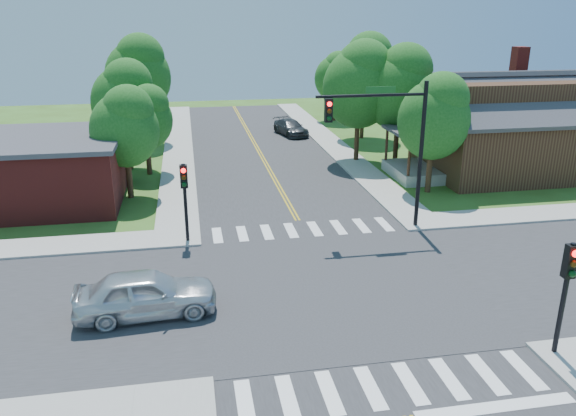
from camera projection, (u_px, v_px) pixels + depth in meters
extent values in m
plane|color=#3A5A1C|center=(335.00, 288.00, 21.88)|extent=(100.00, 100.00, 0.00)
cube|color=#2D2D30|center=(335.00, 287.00, 21.88)|extent=(10.00, 90.00, 0.04)
cube|color=#2D2D30|center=(335.00, 287.00, 21.88)|extent=(90.00, 10.00, 0.04)
cube|color=#2D2D30|center=(335.00, 288.00, 21.88)|extent=(10.20, 10.20, 0.06)
cube|color=#9E9B93|center=(329.00, 142.00, 46.10)|extent=(2.20, 40.00, 0.14)
cube|color=#9E9B93|center=(179.00, 148.00, 44.05)|extent=(2.20, 40.00, 0.14)
cube|color=white|center=(217.00, 235.00, 26.92)|extent=(0.45, 2.00, 0.01)
cube|color=white|center=(242.00, 234.00, 27.12)|extent=(0.45, 2.00, 0.01)
cube|color=white|center=(267.00, 232.00, 27.32)|extent=(0.45, 2.00, 0.01)
cube|color=white|center=(291.00, 230.00, 27.52)|extent=(0.45, 2.00, 0.01)
cube|color=white|center=(315.00, 229.00, 27.73)|extent=(0.45, 2.00, 0.01)
cube|color=white|center=(338.00, 227.00, 27.93)|extent=(0.45, 2.00, 0.01)
cube|color=white|center=(361.00, 226.00, 28.13)|extent=(0.45, 2.00, 0.01)
cube|color=white|center=(384.00, 224.00, 28.33)|extent=(0.45, 2.00, 0.01)
cube|color=white|center=(245.00, 402.00, 15.41)|extent=(0.45, 2.00, 0.01)
cube|color=white|center=(288.00, 397.00, 15.61)|extent=(0.45, 2.00, 0.01)
cube|color=white|center=(330.00, 392.00, 15.81)|extent=(0.45, 2.00, 0.01)
cube|color=white|center=(370.00, 388.00, 16.01)|extent=(0.45, 2.00, 0.01)
cube|color=white|center=(410.00, 383.00, 16.21)|extent=(0.45, 2.00, 0.01)
cube|color=white|center=(449.00, 378.00, 16.41)|extent=(0.45, 2.00, 0.01)
cube|color=white|center=(487.00, 374.00, 16.61)|extent=(0.45, 2.00, 0.01)
cube|color=white|center=(524.00, 370.00, 16.82)|extent=(0.45, 2.00, 0.01)
cube|color=gold|center=(253.00, 142.00, 46.23)|extent=(0.10, 37.50, 0.01)
cube|color=gold|center=(255.00, 142.00, 46.26)|extent=(0.10, 37.50, 0.01)
cube|color=white|center=(496.00, 408.00, 15.25)|extent=(4.60, 0.45, 0.09)
cylinder|color=black|center=(421.00, 157.00, 26.83)|extent=(0.20, 0.20, 7.20)
cylinder|color=black|center=(372.00, 95.00, 25.40)|extent=(5.20, 0.14, 0.14)
cube|color=#19591E|center=(381.00, 90.00, 25.34)|extent=(1.40, 0.04, 0.30)
cube|color=black|center=(328.00, 111.00, 25.27)|extent=(0.34, 0.28, 1.05)
sphere|color=#FF0C0C|center=(330.00, 104.00, 25.01)|extent=(0.22, 0.22, 0.22)
sphere|color=#3F2605|center=(329.00, 111.00, 25.12)|extent=(0.22, 0.22, 0.22)
sphere|color=#05330F|center=(329.00, 118.00, 25.22)|extent=(0.22, 0.22, 0.22)
cylinder|color=black|center=(563.00, 301.00, 16.99)|extent=(0.16, 0.16, 3.80)
cube|color=black|center=(570.00, 261.00, 16.56)|extent=(0.34, 0.28, 1.05)
sphere|color=#FF0C0C|center=(576.00, 254.00, 16.29)|extent=(0.22, 0.22, 0.22)
sphere|color=#3F2605|center=(574.00, 264.00, 16.40)|extent=(0.22, 0.22, 0.22)
sphere|color=#05330F|center=(572.00, 274.00, 16.51)|extent=(0.22, 0.22, 0.22)
cylinder|color=black|center=(186.00, 204.00, 25.51)|extent=(0.16, 0.16, 3.80)
cube|color=black|center=(184.00, 176.00, 25.08)|extent=(0.34, 0.28, 1.05)
sphere|color=#FF0C0C|center=(183.00, 171.00, 24.81)|extent=(0.22, 0.22, 0.22)
sphere|color=#3F2605|center=(184.00, 178.00, 24.92)|extent=(0.22, 0.22, 0.22)
sphere|color=#05330F|center=(184.00, 184.00, 25.03)|extent=(0.22, 0.22, 0.22)
cube|color=#341B12|center=(504.00, 143.00, 36.96)|extent=(10.00, 8.00, 4.00)
cube|color=#9E9B93|center=(412.00, 172.00, 36.45)|extent=(2.60, 4.50, 0.70)
cylinder|color=#341B12|center=(409.00, 162.00, 33.99)|extent=(0.18, 0.18, 2.50)
cylinder|color=#341B12|center=(387.00, 147.00, 37.71)|extent=(0.18, 0.18, 2.50)
cube|color=#38383D|center=(415.00, 132.00, 35.59)|extent=(2.80, 4.80, 0.18)
cube|color=maroon|center=(513.00, 110.00, 40.11)|extent=(0.90, 0.90, 7.11)
cube|color=maroon|center=(28.00, 172.00, 31.18)|extent=(10.00, 8.00, 3.50)
cube|color=#38383D|center=(23.00, 140.00, 30.56)|extent=(10.40, 8.40, 0.25)
cylinder|color=#382314|center=(429.00, 170.00, 33.14)|extent=(0.34, 0.34, 2.64)
ellipsoid|color=#195017|center=(434.00, 120.00, 32.15)|extent=(4.16, 3.96, 4.58)
sphere|color=#195017|center=(442.00, 99.00, 31.61)|extent=(3.05, 3.05, 3.05)
cylinder|color=#382314|center=(396.00, 142.00, 39.39)|extent=(0.34, 0.34, 3.10)
ellipsoid|color=#195017|center=(399.00, 91.00, 38.23)|extent=(4.89, 4.65, 5.38)
sphere|color=#195017|center=(406.00, 69.00, 37.61)|extent=(3.59, 3.59, 3.59)
cylinder|color=#382314|center=(362.00, 119.00, 47.32)|extent=(0.34, 0.34, 3.26)
ellipsoid|color=#195017|center=(364.00, 74.00, 46.10)|extent=(5.15, 4.90, 5.67)
sphere|color=#195017|center=(369.00, 55.00, 45.45)|extent=(3.78, 3.78, 3.78)
cylinder|color=#382314|center=(334.00, 108.00, 55.13)|extent=(0.34, 0.34, 2.50)
ellipsoid|color=#195017|center=(335.00, 79.00, 54.19)|extent=(3.94, 3.74, 4.34)
sphere|color=#195017|center=(339.00, 66.00, 53.66)|extent=(2.89, 2.89, 2.89)
cylinder|color=#382314|center=(129.00, 177.00, 32.17)|extent=(0.34, 0.34, 2.42)
ellipsoid|color=#195017|center=(125.00, 130.00, 31.26)|extent=(3.82, 3.63, 4.20)
sphere|color=#195017|center=(128.00, 110.00, 30.75)|extent=(2.80, 2.80, 2.80)
cylinder|color=#382314|center=(129.00, 149.00, 37.99)|extent=(0.34, 0.34, 2.76)
ellipsoid|color=#195017|center=(125.00, 103.00, 36.96)|extent=(4.36, 4.15, 4.80)
sphere|color=#195017|center=(127.00, 83.00, 36.39)|extent=(3.20, 3.20, 3.20)
cylinder|color=#382314|center=(142.00, 124.00, 45.41)|extent=(0.34, 0.34, 3.24)
ellipsoid|color=#195017|center=(138.00, 77.00, 44.19)|extent=(5.12, 4.86, 5.63)
sphere|color=#195017|center=(140.00, 57.00, 43.55)|extent=(3.75, 3.75, 3.75)
cylinder|color=#382314|center=(148.00, 109.00, 54.39)|extent=(0.34, 0.34, 2.59)
ellipsoid|color=#195017|center=(145.00, 78.00, 53.42)|extent=(4.09, 3.89, 4.50)
sphere|color=#195017|center=(147.00, 65.00, 52.88)|extent=(3.00, 3.00, 3.00)
cylinder|color=#382314|center=(357.00, 140.00, 39.86)|extent=(0.34, 0.34, 3.18)
ellipsoid|color=#195017|center=(359.00, 88.00, 38.67)|extent=(5.02, 4.77, 5.52)
sphere|color=#195017|center=(365.00, 66.00, 38.03)|extent=(3.68, 3.68, 3.68)
cylinder|color=#382314|center=(149.00, 158.00, 36.86)|extent=(0.34, 0.34, 2.21)
ellipsoid|color=#195017|center=(145.00, 120.00, 36.03)|extent=(3.49, 3.31, 3.83)
sphere|color=#195017|center=(149.00, 104.00, 35.55)|extent=(2.56, 2.56, 2.56)
imported|color=silver|center=(146.00, 294.00, 19.64)|extent=(2.54, 5.14, 1.67)
imported|color=#323437|center=(291.00, 128.00, 48.62)|extent=(3.92, 5.34, 1.30)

